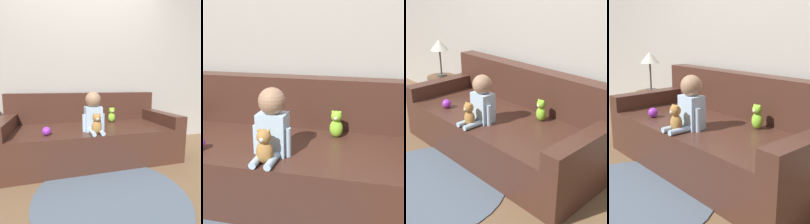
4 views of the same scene
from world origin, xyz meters
The scene contains 9 objects.
ground_plane centered at (0.00, 0.00, 0.00)m, with size 12.00×12.00×0.00m, color brown.
wall_back centered at (0.00, 0.56, 1.30)m, with size 8.00×0.05×2.60m.
couch centered at (0.00, 0.06, 0.28)m, with size 2.11×0.95×0.82m.
person_baby centered at (-0.01, -0.23, 0.63)m, with size 0.26×0.34×0.45m.
teddy_bear_brown centered at (-0.01, -0.38, 0.52)m, with size 0.13×0.10×0.23m.
plush_toy_side centered at (0.35, 0.18, 0.51)m, with size 0.10×0.09×0.21m.
toy_ball centered at (-0.53, -0.29, 0.46)m, with size 0.09×0.09×0.09m.
floor_rug centered at (-0.01, -0.82, 0.01)m, with size 1.30×1.30×0.01m.
side_table centered at (-1.29, 0.15, 0.71)m, with size 0.37×0.37×0.97m.
Camera 3 is at (2.06, -1.89, 1.62)m, focal length 50.00 mm.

